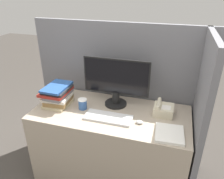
# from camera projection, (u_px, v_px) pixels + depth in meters

# --- Properties ---
(cubicle_panel_rear) EXTENTS (1.83, 0.04, 1.51)m
(cubicle_panel_rear) POSITION_uv_depth(u_px,v_px,m) (121.00, 95.00, 2.32)
(cubicle_panel_rear) COLOR slate
(cubicle_panel_rear) RESTS_ON ground_plane
(cubicle_panel_right) EXTENTS (0.04, 0.72, 1.51)m
(cubicle_panel_right) POSITION_uv_depth(u_px,v_px,m) (197.00, 125.00, 1.84)
(cubicle_panel_right) COLOR slate
(cubicle_panel_right) RESTS_ON ground_plane
(desk) EXTENTS (1.43, 0.66, 0.77)m
(desk) POSITION_uv_depth(u_px,v_px,m) (111.00, 145.00, 2.17)
(desk) COLOR tan
(desk) RESTS_ON ground_plane
(monitor) EXTENTS (0.62, 0.21, 0.46)m
(monitor) POSITION_uv_depth(u_px,v_px,m) (116.00, 83.00, 2.02)
(monitor) COLOR black
(monitor) RESTS_ON desk
(keyboard) EXTENTS (0.42, 0.16, 0.02)m
(keyboard) POSITION_uv_depth(u_px,v_px,m) (108.00, 117.00, 1.90)
(keyboard) COLOR silver
(keyboard) RESTS_ON desk
(mouse) EXTENTS (0.06, 0.04, 0.03)m
(mouse) POSITION_uv_depth(u_px,v_px,m) (139.00, 122.00, 1.83)
(mouse) COLOR silver
(mouse) RESTS_ON desk
(coffee_cup) EXTENTS (0.08, 0.08, 0.10)m
(coffee_cup) POSITION_uv_depth(u_px,v_px,m) (83.00, 104.00, 2.03)
(coffee_cup) COLOR #335999
(coffee_cup) RESTS_ON desk
(book_stack) EXTENTS (0.26, 0.30, 0.19)m
(book_stack) POSITION_uv_depth(u_px,v_px,m) (58.00, 95.00, 2.08)
(book_stack) COLOR #C6B78C
(book_stack) RESTS_ON desk
(desk_telephone) EXTENTS (0.17, 0.18, 0.12)m
(desk_telephone) POSITION_uv_depth(u_px,v_px,m) (163.00, 109.00, 1.95)
(desk_telephone) COLOR beige
(desk_telephone) RESTS_ON desk
(paper_pile) EXTENTS (0.23, 0.25, 0.02)m
(paper_pile) POSITION_uv_depth(u_px,v_px,m) (169.00, 134.00, 1.69)
(paper_pile) COLOR white
(paper_pile) RESTS_ON desk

